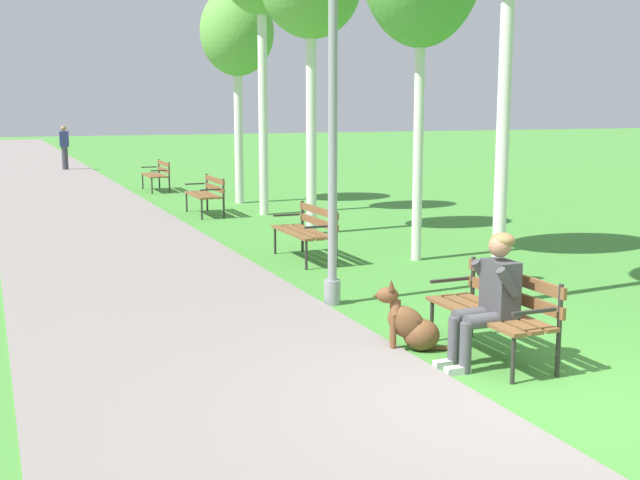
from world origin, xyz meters
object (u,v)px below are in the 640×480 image
object	(u,v)px
park_bench_far	(207,192)
park_bench_furthest	(157,173)
dog_brown	(411,325)
birch_tree_sixth	(237,34)
park_bench_mid	(308,228)
person_seated_on_near_bench	(490,294)
pedestrian_distant	(64,148)
park_bench_near	(497,306)
lamp_post_near	(333,114)

from	to	relation	value
park_bench_far	park_bench_furthest	bearing A→B (deg)	90.13
park_bench_far	dog_brown	xyz separation A→B (m)	(-0.68, -10.45, -0.25)
birch_tree_sixth	park_bench_furthest	bearing A→B (deg)	110.36
park_bench_mid	person_seated_on_near_bench	world-z (taller)	person_seated_on_near_bench
park_bench_mid	dog_brown	distance (m)	4.82
park_bench_far	birch_tree_sixth	distance (m)	4.22
park_bench_furthest	pedestrian_distant	world-z (taller)	pedestrian_distant
pedestrian_distant	park_bench_furthest	bearing A→B (deg)	-78.54
park_bench_far	pedestrian_distant	size ratio (longest dim) A/B	0.91
person_seated_on_near_bench	dog_brown	xyz separation A→B (m)	(-0.44, 0.69, -0.42)
park_bench_mid	birch_tree_sixth	xyz separation A→B (m)	(1.19, 7.53, 3.57)
park_bench_near	park_bench_mid	world-z (taller)	same
park_bench_mid	birch_tree_sixth	bearing A→B (deg)	81.05
person_seated_on_near_bench	dog_brown	distance (m)	0.92
park_bench_near	park_bench_furthest	size ratio (longest dim) A/B	1.00
person_seated_on_near_bench	dog_brown	size ratio (longest dim) A/B	1.59
park_bench_near	pedestrian_distant	xyz separation A→B (m)	(-1.70, 24.82, 0.33)
park_bench_near	pedestrian_distant	world-z (taller)	pedestrian_distant
park_bench_near	lamp_post_near	size ratio (longest dim) A/B	0.34
park_bench_mid	lamp_post_near	distance (m)	3.35
dog_brown	birch_tree_sixth	distance (m)	13.02
park_bench_furthest	park_bench_mid	bearing A→B (deg)	-89.34
park_bench_near	park_bench_mid	size ratio (longest dim) A/B	1.00
person_seated_on_near_bench	pedestrian_distant	world-z (taller)	pedestrian_distant
park_bench_mid	person_seated_on_near_bench	xyz separation A→B (m)	(-0.36, -5.44, 0.17)
park_bench_furthest	birch_tree_sixth	bearing A→B (deg)	-69.64
birch_tree_sixth	person_seated_on_near_bench	bearing A→B (deg)	-96.81
lamp_post_near	park_bench_furthest	bearing A→B (deg)	87.35
park_bench_near	park_bench_furthest	bearing A→B (deg)	89.91
park_bench_furthest	birch_tree_sixth	size ratio (longest dim) A/B	0.29
person_seated_on_near_bench	birch_tree_sixth	xyz separation A→B (m)	(1.55, 12.97, 3.40)
park_bench_far	birch_tree_sixth	size ratio (longest dim) A/B	0.29
park_bench_near	birch_tree_sixth	bearing A→B (deg)	84.02
person_seated_on_near_bench	lamp_post_near	xyz separation A→B (m)	(-0.41, 2.71, 1.62)
park_bench_mid	dog_brown	size ratio (longest dim) A/B	1.91
park_bench_furthest	lamp_post_near	xyz separation A→B (m)	(-0.64, -13.81, 1.78)
park_bench_furthest	lamp_post_near	world-z (taller)	lamp_post_near
lamp_post_near	birch_tree_sixth	world-z (taller)	birch_tree_sixth
dog_brown	pedestrian_distant	bearing A→B (deg)	92.48
park_bench_furthest	park_bench_near	bearing A→B (deg)	-90.09
park_bench_mid	park_bench_near	bearing A→B (deg)	-91.68
park_bench_mid	park_bench_furthest	world-z (taller)	same
person_seated_on_near_bench	park_bench_furthest	bearing A→B (deg)	89.19
park_bench_near	lamp_post_near	bearing A→B (deg)	103.66
park_bench_near	person_seated_on_near_bench	xyz separation A→B (m)	(-0.21, -0.18, 0.17)
pedestrian_distant	dog_brown	bearing A→B (deg)	-87.52
pedestrian_distant	park_bench_near	bearing A→B (deg)	-86.09
park_bench_furthest	dog_brown	world-z (taller)	park_bench_furthest
park_bench_mid	park_bench_far	xyz separation A→B (m)	(-0.12, 5.70, 0.00)
person_seated_on_near_bench	pedestrian_distant	distance (m)	25.05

